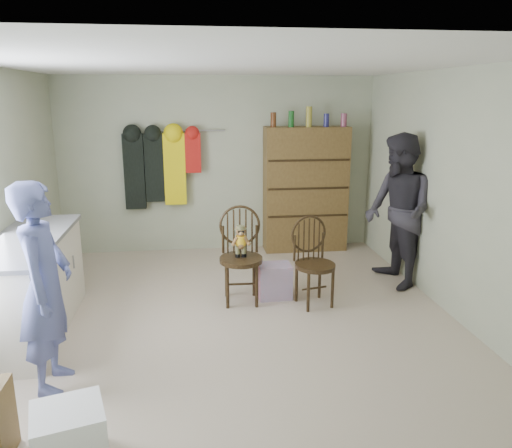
{
  "coord_description": "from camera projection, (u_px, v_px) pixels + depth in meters",
  "views": [
    {
      "loc": [
        -0.39,
        -4.7,
        2.22
      ],
      "look_at": [
        0.25,
        0.2,
        0.95
      ],
      "focal_mm": 35.0,
      "sensor_mm": 36.0,
      "label": 1
    }
  ],
  "objects": [
    {
      "name": "ground_plane",
      "position": [
        234.0,
        319.0,
        5.11
      ],
      "size": [
        5.0,
        5.0,
        0.0
      ],
      "primitive_type": "plane",
      "color": "beige",
      "rests_on": "ground"
    },
    {
      "name": "room_walls",
      "position": [
        228.0,
        159.0,
        5.23
      ],
      "size": [
        5.0,
        5.0,
        5.0
      ],
      "color": "#B6BA9C",
      "rests_on": "ground"
    },
    {
      "name": "counter",
      "position": [
        30.0,
        285.0,
        4.75
      ],
      "size": [
        0.64,
        1.86,
        0.94
      ],
      "color": "silver",
      "rests_on": "ground"
    },
    {
      "name": "plastic_tub",
      "position": [
        69.0,
        438.0,
        3.04
      ],
      "size": [
        0.51,
        0.5,
        0.4
      ],
      "primitive_type": "cube",
      "rotation": [
        0.0,
        0.0,
        0.28
      ],
      "color": "white",
      "rests_on": "ground"
    },
    {
      "name": "chair_front",
      "position": [
        241.0,
        249.0,
        5.46
      ],
      "size": [
        0.49,
        0.49,
        1.06
      ],
      "rotation": [
        0.0,
        0.0,
        -0.04
      ],
      "color": "#3F2B16",
      "rests_on": "ground"
    },
    {
      "name": "chair_far",
      "position": [
        313.0,
        258.0,
        5.4
      ],
      "size": [
        0.52,
        0.52,
        0.97
      ],
      "rotation": [
        0.0,
        0.0,
        0.23
      ],
      "color": "#3F2B16",
      "rests_on": "ground"
    },
    {
      "name": "striped_bag",
      "position": [
        274.0,
        281.0,
        5.63
      ],
      "size": [
        0.38,
        0.3,
        0.39
      ],
      "primitive_type": "cube",
      "rotation": [
        0.0,
        0.0,
        0.03
      ],
      "color": "pink",
      "rests_on": "ground"
    },
    {
      "name": "person_left",
      "position": [
        45.0,
        287.0,
        3.77
      ],
      "size": [
        0.4,
        0.6,
        1.64
      ],
      "primitive_type": "imported",
      "rotation": [
        0.0,
        0.0,
        1.56
      ],
      "color": "#535B99",
      "rests_on": "ground"
    },
    {
      "name": "person_right",
      "position": [
        398.0,
        211.0,
        5.83
      ],
      "size": [
        0.74,
        0.93,
        1.82
      ],
      "primitive_type": "imported",
      "rotation": [
        0.0,
        0.0,
        -1.51
      ],
      "color": "#2D2B33",
      "rests_on": "ground"
    },
    {
      "name": "dresser",
      "position": [
        305.0,
        189.0,
        7.25
      ],
      "size": [
        1.2,
        0.39,
        2.08
      ],
      "color": "brown",
      "rests_on": "ground"
    },
    {
      "name": "coat_rack",
      "position": [
        160.0,
        167.0,
        6.98
      ],
      "size": [
        1.42,
        0.12,
        1.09
      ],
      "color": "#99999E",
      "rests_on": "ground"
    }
  ]
}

